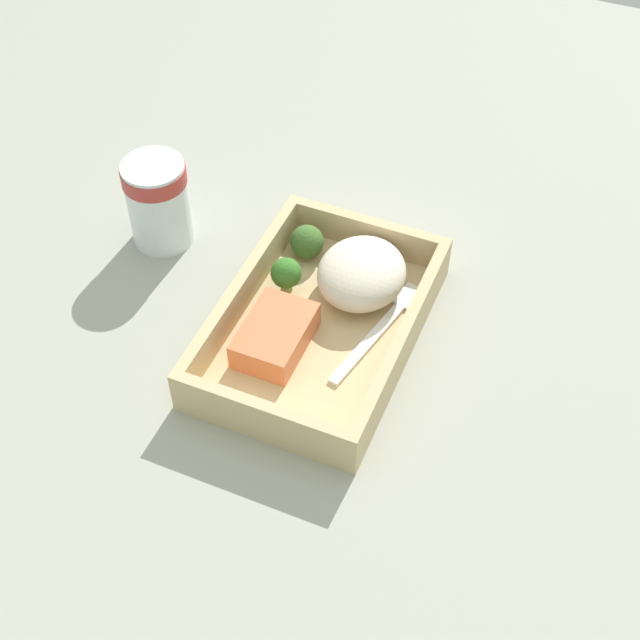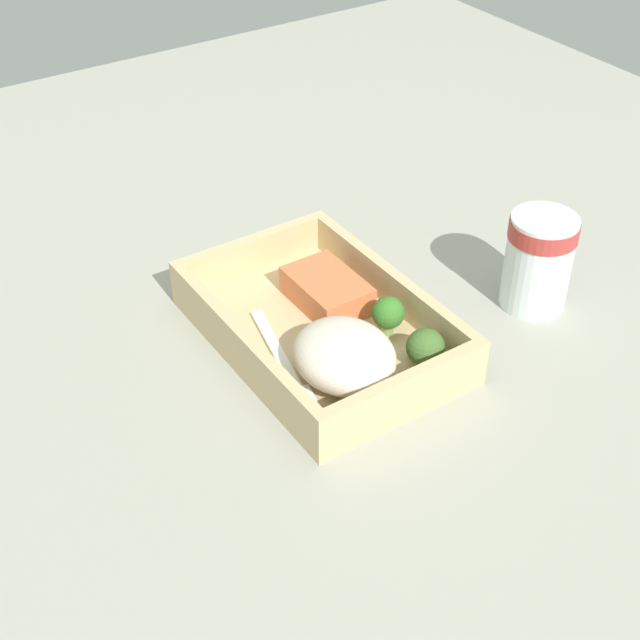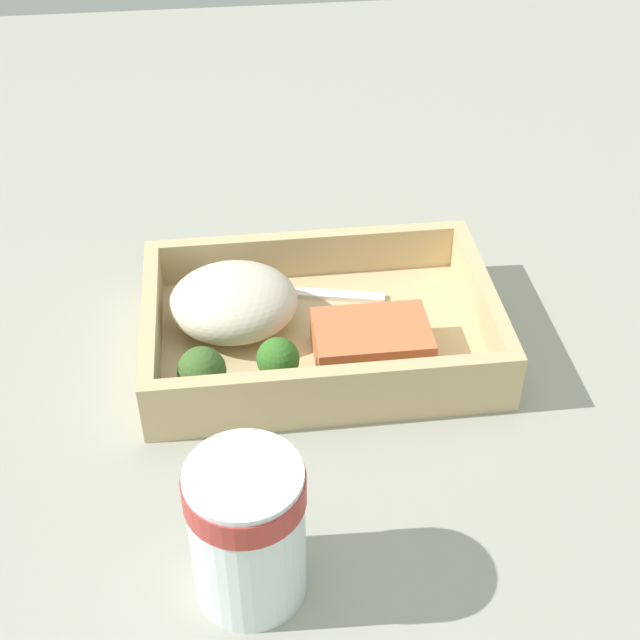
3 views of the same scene
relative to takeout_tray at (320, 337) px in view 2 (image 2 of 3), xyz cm
name	(u,v)px [view 2 (image 2 of 3)]	position (x,y,z in cm)	size (l,w,h in cm)	color
ground_plane	(320,349)	(0.00, 0.00, -1.60)	(160.00, 160.00, 2.00)	#9D9D90
takeout_tray	(320,337)	(0.00, 0.00, 0.00)	(28.09, 18.86, 1.20)	tan
tray_rim	(320,316)	(0.00, 0.00, 2.59)	(28.09, 18.86, 3.98)	tan
salmon_fillet	(327,291)	(-3.67, 3.30, 2.14)	(9.01, 6.11, 3.08)	#DA6F42
mashed_potatoes	(344,356)	(6.84, -1.85, 3.16)	(10.43, 9.23, 5.13)	beige
broccoli_floret_1	(388,314)	(3.84, 5.48, 3.03)	(3.28, 3.28, 4.19)	#809C54
broccoli_floret_2	(425,348)	(9.56, 5.58, 2.58)	(3.71, 3.71, 3.89)	#8BAC62
fork	(285,366)	(2.73, -5.81, 0.82)	(15.78, 5.04, 0.44)	white
paper_cup	(539,257)	(6.98, 22.35, 5.25)	(7.09, 7.09, 10.45)	white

